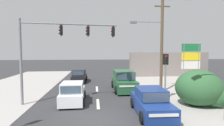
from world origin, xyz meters
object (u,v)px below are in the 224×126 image
at_px(pedestal_signal_right_kerb, 165,69).
at_px(hatchback_oncoming_mid, 73,93).
at_px(shopping_plaza_sign, 191,58).
at_px(hatchback_crossing_left, 79,76).
at_px(utility_pole_midground_right, 160,40).
at_px(traffic_signal_mast, 57,43).
at_px(sedan_receding_far, 151,103).
at_px(suv_kerbside_parked, 124,81).

xyz_separation_m(pedestal_signal_right_kerb, hatchback_oncoming_mid, (-7.02, -0.11, -1.71)).
bearing_deg(shopping_plaza_sign, hatchback_crossing_left, 163.87).
xyz_separation_m(utility_pole_midground_right, traffic_signal_mast, (-8.58, -2.41, -0.42)).
bearing_deg(hatchback_crossing_left, traffic_signal_mast, -95.38).
bearing_deg(utility_pole_midground_right, hatchback_crossing_left, 140.76).
bearing_deg(shopping_plaza_sign, sedan_receding_far, -131.39).
xyz_separation_m(pedestal_signal_right_kerb, hatchback_crossing_left, (-7.28, 8.74, -1.71)).
bearing_deg(hatchback_oncoming_mid, utility_pole_midground_right, 18.52).
height_order(traffic_signal_mast, sedan_receding_far, traffic_signal_mast).
bearing_deg(hatchback_oncoming_mid, sedan_receding_far, -29.94).
bearing_deg(shopping_plaza_sign, hatchback_oncoming_mid, -156.36).
distance_m(shopping_plaza_sign, sedan_receding_far, 11.05).
bearing_deg(hatchback_crossing_left, sedan_receding_far, -66.09).
bearing_deg(hatchback_oncoming_mid, traffic_signal_mast, 174.47).
xyz_separation_m(traffic_signal_mast, sedan_receding_far, (6.00, -2.94, -3.65)).
height_order(utility_pole_midground_right, hatchback_oncoming_mid, utility_pole_midground_right).
distance_m(utility_pole_midground_right, hatchback_crossing_left, 10.81).
height_order(shopping_plaza_sign, sedan_receding_far, shopping_plaza_sign).
relative_size(utility_pole_midground_right, hatchback_crossing_left, 2.40).
distance_m(hatchback_crossing_left, sedan_receding_far, 12.77).
bearing_deg(hatchback_crossing_left, hatchback_oncoming_mid, -88.31).
relative_size(traffic_signal_mast, sedan_receding_far, 1.60).
height_order(hatchback_oncoming_mid, sedan_receding_far, sedan_receding_far).
height_order(traffic_signal_mast, hatchback_oncoming_mid, traffic_signal_mast).
bearing_deg(hatchback_crossing_left, utility_pole_midground_right, -39.24).
height_order(utility_pole_midground_right, pedestal_signal_right_kerb, utility_pole_midground_right).
bearing_deg(hatchback_crossing_left, suv_kerbside_parked, -48.16).
bearing_deg(suv_kerbside_parked, hatchback_oncoming_mid, -140.26).
xyz_separation_m(utility_pole_midground_right, hatchback_oncoming_mid, (-7.49, -2.51, -4.07)).
relative_size(shopping_plaza_sign, hatchback_oncoming_mid, 1.25).
distance_m(traffic_signal_mast, pedestal_signal_right_kerb, 8.34).
bearing_deg(utility_pole_midground_right, suv_kerbside_parked, 159.84).
bearing_deg(pedestal_signal_right_kerb, traffic_signal_mast, -179.99).
relative_size(shopping_plaza_sign, sedan_receding_far, 1.07).
bearing_deg(traffic_signal_mast, shopping_plaza_sign, 21.49).
xyz_separation_m(traffic_signal_mast, pedestal_signal_right_kerb, (8.11, 0.00, -1.94)).
height_order(utility_pole_midground_right, hatchback_crossing_left, utility_pole_midground_right).
height_order(suv_kerbside_parked, hatchback_crossing_left, suv_kerbside_parked).
relative_size(pedestal_signal_right_kerb, hatchback_oncoming_mid, 0.97).
height_order(utility_pole_midground_right, shopping_plaza_sign, utility_pole_midground_right).
xyz_separation_m(suv_kerbside_parked, hatchback_oncoming_mid, (-4.39, -3.65, -0.18)).
height_order(shopping_plaza_sign, hatchback_crossing_left, shopping_plaza_sign).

